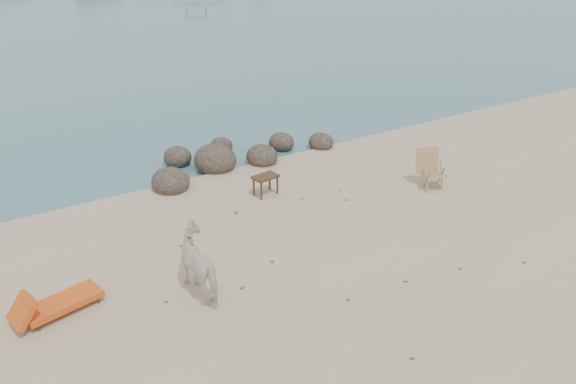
# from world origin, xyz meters

# --- Properties ---
(boulders) EXTENTS (6.33, 2.87, 0.94)m
(boulders) POSITION_xyz_m (0.82, 6.37, 0.18)
(boulders) COLOR #302720
(boulders) RESTS_ON ground
(cow) EXTENTS (0.82, 1.60, 1.31)m
(cow) POSITION_xyz_m (-2.51, 0.74, 0.65)
(cow) COLOR white
(cow) RESTS_ON ground
(side_table) EXTENTS (0.74, 0.54, 0.55)m
(side_table) POSITION_xyz_m (0.74, 3.90, 0.28)
(side_table) COLOR #372316
(side_table) RESTS_ON ground
(lounge_chair) EXTENTS (1.88, 0.99, 0.54)m
(lounge_chair) POSITION_xyz_m (-5.06, 1.59, 0.27)
(lounge_chair) COLOR orange
(lounge_chair) RESTS_ON ground
(deck_chair) EXTENTS (0.97, 0.99, 1.06)m
(deck_chair) POSITION_xyz_m (4.92, 1.80, 0.53)
(deck_chair) COLOR #A87D54
(deck_chair) RESTS_ON ground
(dead_leaves) EXTENTS (7.23, 6.49, 0.00)m
(dead_leaves) POSITION_xyz_m (0.28, 0.81, 0.00)
(dead_leaves) COLOR brown
(dead_leaves) RESTS_ON ground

